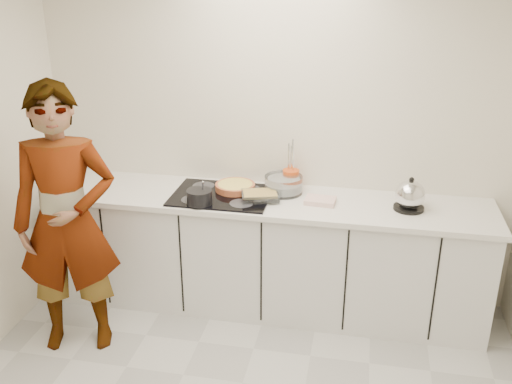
% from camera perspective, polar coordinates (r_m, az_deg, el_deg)
% --- Properties ---
extents(wall_back, '(3.60, 0.00, 2.60)m').
position_cam_1_polar(wall_back, '(4.34, 2.07, 5.71)').
color(wall_back, white).
rests_on(wall_back, ground).
extents(base_cabinets, '(3.20, 0.58, 0.87)m').
position_cam_1_polar(base_cabinets, '(4.38, 1.24, -6.39)').
color(base_cabinets, silver).
rests_on(base_cabinets, floor).
extents(countertop, '(3.24, 0.64, 0.04)m').
position_cam_1_polar(countertop, '(4.18, 1.29, -0.91)').
color(countertop, white).
rests_on(countertop, base_cabinets).
extents(hob, '(0.72, 0.54, 0.01)m').
position_cam_1_polar(hob, '(4.22, -3.44, -0.31)').
color(hob, black).
rests_on(hob, countertop).
extents(tart_dish, '(0.34, 0.34, 0.05)m').
position_cam_1_polar(tart_dish, '(4.28, -2.10, 0.56)').
color(tart_dish, '#B95C35').
rests_on(tart_dish, hob).
extents(saucepan, '(0.21, 0.21, 0.17)m').
position_cam_1_polar(saucepan, '(4.05, -5.68, -0.48)').
color(saucepan, black).
rests_on(saucepan, hob).
extents(baking_dish, '(0.31, 0.26, 0.05)m').
position_cam_1_polar(baking_dish, '(4.12, 0.40, -0.33)').
color(baking_dish, silver).
rests_on(baking_dish, hob).
extents(mixing_bowl, '(0.30, 0.30, 0.13)m').
position_cam_1_polar(mixing_bowl, '(4.26, 2.77, 0.69)').
color(mixing_bowl, silver).
rests_on(mixing_bowl, countertop).
extents(tea_towel, '(0.23, 0.17, 0.04)m').
position_cam_1_polar(tea_towel, '(4.12, 6.44, -0.87)').
color(tea_towel, white).
rests_on(tea_towel, countertop).
extents(kettle, '(0.21, 0.21, 0.24)m').
position_cam_1_polar(kettle, '(4.09, 15.13, -0.39)').
color(kettle, black).
rests_on(kettle, countertop).
extents(utensil_crock, '(0.14, 0.14, 0.16)m').
position_cam_1_polar(utensil_crock, '(4.32, 3.50, 1.23)').
color(utensil_crock, '#DA4C13').
rests_on(utensil_crock, countertop).
extents(cook, '(0.78, 0.62, 1.86)m').
position_cam_1_polar(cook, '(3.95, -18.41, -2.89)').
color(cook, silver).
rests_on(cook, floor).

